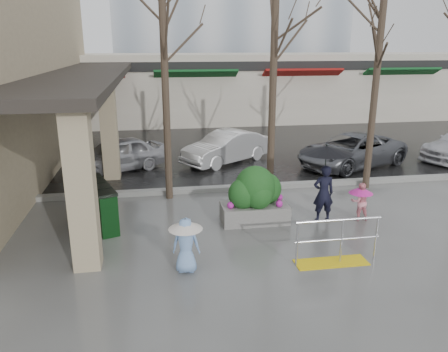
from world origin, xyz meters
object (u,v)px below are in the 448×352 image
object	(u,v)px
child_pink	(360,198)
child_blue	(186,240)
tree_west	(163,25)
car_c	(352,150)
handrail	(335,247)
woman	(325,171)
car_a	(116,155)
tree_midwest	(275,20)
car_b	(226,147)
news_boxes	(101,204)
tree_mideast	(381,34)
planter	(255,195)

from	to	relation	value
child_pink	child_blue	size ratio (longest dim) A/B	0.87
tree_west	car_c	distance (m)	8.80
child_blue	tree_west	bearing A→B (deg)	-77.31
handrail	child_blue	bearing A→B (deg)	177.35
woman	car_a	bearing A→B (deg)	-43.44
handrail	child_blue	world-z (taller)	child_blue
child_pink	handrail	bearing A→B (deg)	58.31
tree_midwest	car_b	distance (m)	6.06
tree_midwest	news_boxes	world-z (taller)	tree_midwest
tree_west	tree_mideast	bearing A→B (deg)	0.00
child_pink	news_boxes	bearing A→B (deg)	-1.86
handrail	child_blue	size ratio (longest dim) A/B	1.60
child_pink	car_b	distance (m)	6.94
planter	car_b	size ratio (longest dim) A/B	0.46
tree_mideast	child_blue	xyz separation A→B (m)	(-6.34, -4.65, -4.15)
handrail	tree_mideast	distance (m)	7.28
news_boxes	tree_midwest	bearing A→B (deg)	0.61
woman	tree_midwest	bearing A→B (deg)	-71.17
child_pink	car_b	size ratio (longest dim) A/B	0.27
car_b	car_a	bearing A→B (deg)	-116.18
tree_mideast	planter	bearing A→B (deg)	-152.40
woman	child_blue	size ratio (longest dim) A/B	1.78
child_blue	car_c	distance (m)	10.04
child_pink	car_a	size ratio (longest dim) A/B	0.28
child_pink	child_blue	distance (m)	5.27
tree_west	news_boxes	distance (m)	5.20
woman	car_b	distance (m)	6.59
handrail	news_boxes	bearing A→B (deg)	149.95
handrail	child_pink	xyz separation A→B (m)	(1.64, 2.22, 0.23)
handrail	planter	size ratio (longest dim) A/B	1.07
woman	planter	size ratio (longest dim) A/B	1.19
tree_midwest	woman	distance (m)	4.65
news_boxes	car_b	size ratio (longest dim) A/B	0.54
handrail	car_a	xyz separation A→B (m)	(-5.18, 8.09, 0.25)
handrail	tree_midwest	size ratio (longest dim) A/B	0.27
child_pink	planter	size ratio (longest dim) A/B	0.59
tree_midwest	car_c	world-z (taller)	tree_midwest
tree_west	car_a	xyz separation A→B (m)	(-1.82, 3.29, -4.45)
child_blue	car_a	xyz separation A→B (m)	(-1.98, 7.94, -0.08)
child_pink	news_boxes	distance (m)	6.90
car_a	car_c	bearing A→B (deg)	57.28
tree_west	tree_mideast	xyz separation A→B (m)	(6.50, 0.00, -0.22)
car_a	car_c	distance (m)	9.00
child_blue	tree_midwest	bearing A→B (deg)	-112.43
tree_midwest	child_pink	size ratio (longest dim) A/B	6.76
child_blue	car_a	distance (m)	8.18
woman	tree_mideast	bearing A→B (deg)	-133.70
tree_midwest	handrail	bearing A→B (deg)	-88.09
tree_west	child_blue	world-z (taller)	tree_west
child_pink	woman	bearing A→B (deg)	0.34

